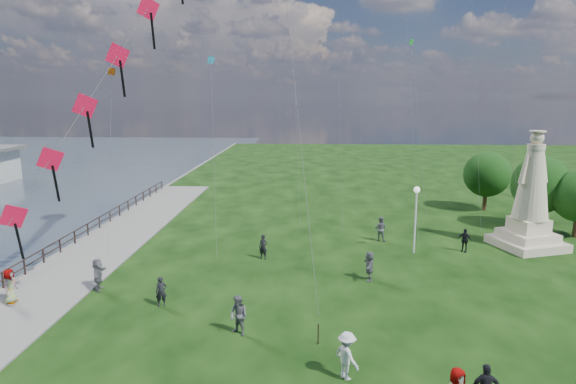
{
  "coord_description": "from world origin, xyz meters",
  "views": [
    {
      "loc": [
        0.11,
        -15.56,
        10.18
      ],
      "look_at": [
        -1.0,
        8.0,
        5.5
      ],
      "focal_mm": 30.0,
      "sensor_mm": 36.0,
      "label": 1
    }
  ],
  "objects_px": {
    "person_9": "(464,240)",
    "person_6": "(263,247)",
    "person_7": "(380,229)",
    "person_10": "(10,288)",
    "person_5": "(98,274)",
    "lamppost": "(416,205)",
    "person_11": "(369,266)",
    "statue": "(531,204)",
    "person_0": "(161,292)",
    "person_1": "(239,316)",
    "person_2": "(347,356)"
  },
  "relations": [
    {
      "from": "person_9",
      "to": "person_6",
      "type": "bearing_deg",
      "value": -134.42
    },
    {
      "from": "person_7",
      "to": "person_10",
      "type": "bearing_deg",
      "value": 52.7
    },
    {
      "from": "person_5",
      "to": "person_9",
      "type": "height_order",
      "value": "person_5"
    },
    {
      "from": "lamppost",
      "to": "person_11",
      "type": "relative_size",
      "value": 2.68
    },
    {
      "from": "person_5",
      "to": "person_7",
      "type": "height_order",
      "value": "person_7"
    },
    {
      "from": "lamppost",
      "to": "person_9",
      "type": "height_order",
      "value": "lamppost"
    },
    {
      "from": "statue",
      "to": "person_0",
      "type": "xyz_separation_m",
      "value": [
        -22.23,
        -10.56,
        -2.27
      ]
    },
    {
      "from": "person_1",
      "to": "person_6",
      "type": "bearing_deg",
      "value": 125.8
    },
    {
      "from": "statue",
      "to": "person_7",
      "type": "bearing_deg",
      "value": 155.73
    },
    {
      "from": "person_2",
      "to": "person_5",
      "type": "distance_m",
      "value": 14.8
    },
    {
      "from": "person_2",
      "to": "person_11",
      "type": "bearing_deg",
      "value": -47.54
    },
    {
      "from": "person_6",
      "to": "person_9",
      "type": "distance_m",
      "value": 13.43
    },
    {
      "from": "person_6",
      "to": "person_11",
      "type": "xyz_separation_m",
      "value": [
        6.33,
        -3.33,
        0.04
      ]
    },
    {
      "from": "person_6",
      "to": "person_7",
      "type": "height_order",
      "value": "person_7"
    },
    {
      "from": "statue",
      "to": "person_1",
      "type": "bearing_deg",
      "value": -161.7
    },
    {
      "from": "person_1",
      "to": "person_2",
      "type": "distance_m",
      "value": 5.42
    },
    {
      "from": "person_5",
      "to": "person_9",
      "type": "relative_size",
      "value": 1.1
    },
    {
      "from": "person_5",
      "to": "person_7",
      "type": "distance_m",
      "value": 19.04
    },
    {
      "from": "person_1",
      "to": "person_5",
      "type": "distance_m",
      "value": 9.4
    },
    {
      "from": "lamppost",
      "to": "person_9",
      "type": "bearing_deg",
      "value": 7.6
    },
    {
      "from": "statue",
      "to": "person_9",
      "type": "bearing_deg",
      "value": 176.31
    },
    {
      "from": "person_7",
      "to": "lamppost",
      "type": "bearing_deg",
      "value": 146.23
    },
    {
      "from": "person_6",
      "to": "person_7",
      "type": "relative_size",
      "value": 0.89
    },
    {
      "from": "person_1",
      "to": "person_2",
      "type": "height_order",
      "value": "person_2"
    },
    {
      "from": "person_7",
      "to": "person_11",
      "type": "bearing_deg",
      "value": 99.59
    },
    {
      "from": "person_0",
      "to": "person_11",
      "type": "xyz_separation_m",
      "value": [
        10.66,
        3.96,
        0.08
      ]
    },
    {
      "from": "person_0",
      "to": "person_1",
      "type": "height_order",
      "value": "person_1"
    },
    {
      "from": "person_10",
      "to": "person_5",
      "type": "bearing_deg",
      "value": -65.53
    },
    {
      "from": "person_2",
      "to": "person_10",
      "type": "bearing_deg",
      "value": 34.63
    },
    {
      "from": "person_7",
      "to": "person_10",
      "type": "relative_size",
      "value": 1.01
    },
    {
      "from": "statue",
      "to": "person_2",
      "type": "distance_m",
      "value": 21.38
    },
    {
      "from": "person_9",
      "to": "person_10",
      "type": "distance_m",
      "value": 26.91
    },
    {
      "from": "person_9",
      "to": "person_11",
      "type": "bearing_deg",
      "value": -105.43
    },
    {
      "from": "lamppost",
      "to": "person_11",
      "type": "height_order",
      "value": "lamppost"
    },
    {
      "from": "person_2",
      "to": "person_7",
      "type": "bearing_deg",
      "value": -48.01
    },
    {
      "from": "person_5",
      "to": "person_7",
      "type": "xyz_separation_m",
      "value": [
        16.33,
        9.79,
        0.01
      ]
    },
    {
      "from": "person_1",
      "to": "person_10",
      "type": "bearing_deg",
      "value": -155.95
    },
    {
      "from": "person_1",
      "to": "person_7",
      "type": "distance_m",
      "value": 16.49
    },
    {
      "from": "statue",
      "to": "person_0",
      "type": "relative_size",
      "value": 5.31
    },
    {
      "from": "person_11",
      "to": "person_1",
      "type": "bearing_deg",
      "value": -40.62
    },
    {
      "from": "statue",
      "to": "person_6",
      "type": "height_order",
      "value": "statue"
    },
    {
      "from": "person_1",
      "to": "person_10",
      "type": "distance_m",
      "value": 12.07
    },
    {
      "from": "statue",
      "to": "person_2",
      "type": "bearing_deg",
      "value": -147.74
    },
    {
      "from": "person_6",
      "to": "person_9",
      "type": "xyz_separation_m",
      "value": [
        13.27,
        2.09,
        0.01
      ]
    },
    {
      "from": "lamppost",
      "to": "person_11",
      "type": "xyz_separation_m",
      "value": [
        -3.53,
        -4.96,
        -2.4
      ]
    },
    {
      "from": "person_2",
      "to": "person_5",
      "type": "height_order",
      "value": "person_2"
    },
    {
      "from": "person_9",
      "to": "person_11",
      "type": "distance_m",
      "value": 8.81
    },
    {
      "from": "person_0",
      "to": "person_6",
      "type": "bearing_deg",
      "value": 40.36
    },
    {
      "from": "statue",
      "to": "person_1",
      "type": "relative_size",
      "value": 4.48
    },
    {
      "from": "person_1",
      "to": "person_10",
      "type": "height_order",
      "value": "person_1"
    }
  ]
}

